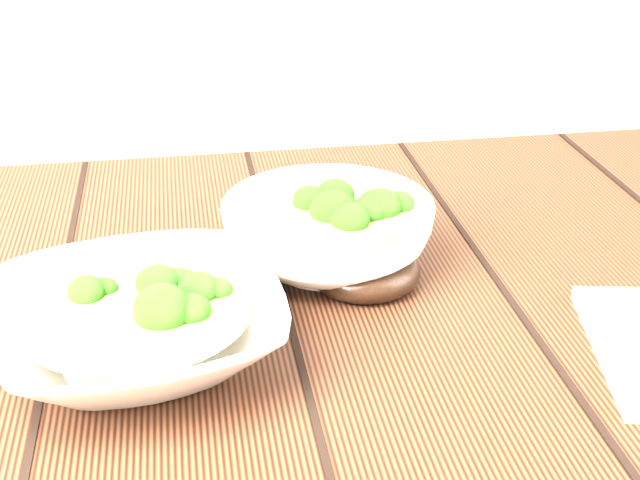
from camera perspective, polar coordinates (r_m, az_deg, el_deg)
The scene contains 4 objects.
table at distance 0.85m, azimuth -0.56°, elevation -11.50°, with size 1.20×0.80×0.75m.
soup_bowl_front at distance 0.72m, azimuth -11.65°, elevation -5.35°, with size 0.27×0.27×0.07m.
soup_bowl_back at distance 0.85m, azimuth 0.50°, elevation 0.59°, with size 0.21×0.21×0.07m.
trivet at distance 0.82m, azimuth 2.85°, elevation -1.91°, with size 0.10×0.10×0.03m, color black.
Camera 1 is at (-0.10, -0.66, 1.15)m, focal length 50.00 mm.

